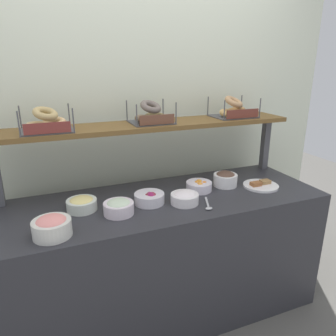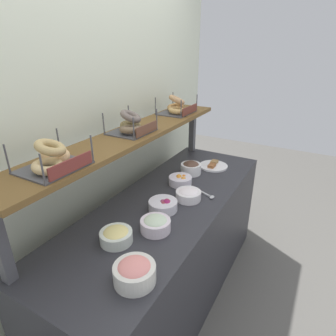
{
  "view_description": "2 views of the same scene",
  "coord_description": "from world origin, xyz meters",
  "px_view_note": "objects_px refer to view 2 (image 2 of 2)",
  "views": [
    {
      "loc": [
        -0.68,
        -1.72,
        1.67
      ],
      "look_at": [
        0.03,
        0.04,
        1.03
      ],
      "focal_mm": 34.37,
      "sensor_mm": 36.0,
      "label": 1
    },
    {
      "loc": [
        -1.43,
        -0.81,
        1.82
      ],
      "look_at": [
        0.1,
        0.05,
        1.04
      ],
      "focal_mm": 30.27,
      "sensor_mm": 36.0,
      "label": 2
    }
  ],
  "objects_px": {
    "bowl_beet_salad": "(163,205)",
    "bowl_chocolate_spread": "(191,168)",
    "bagel_basket_poppy": "(131,125)",
    "bowl_egg_salad": "(116,236)",
    "bagel_basket_sesame": "(177,107)",
    "bowl_lox_spread": "(135,272)",
    "serving_plate_white": "(213,166)",
    "serving_spoon_near_plate": "(208,195)",
    "bowl_cream_cheese": "(188,194)",
    "bowl_fruit_salad": "(180,180)",
    "bowl_scallion_spread": "(155,224)",
    "bagel_basket_plain": "(52,159)"
  },
  "relations": [
    {
      "from": "bowl_egg_salad",
      "to": "bowl_lox_spread",
      "type": "bearing_deg",
      "value": -125.62
    },
    {
      "from": "bowl_beet_salad",
      "to": "bowl_scallion_spread",
      "type": "relative_size",
      "value": 1.07
    },
    {
      "from": "bowl_beet_salad",
      "to": "bagel_basket_plain",
      "type": "relative_size",
      "value": 0.63
    },
    {
      "from": "bowl_fruit_salad",
      "to": "bagel_basket_sesame",
      "type": "bearing_deg",
      "value": 31.64
    },
    {
      "from": "bowl_lox_spread",
      "to": "serving_plate_white",
      "type": "relative_size",
      "value": 0.79
    },
    {
      "from": "bowl_egg_salad",
      "to": "bowl_cream_cheese",
      "type": "height_order",
      "value": "bowl_egg_salad"
    },
    {
      "from": "bowl_egg_salad",
      "to": "bagel_basket_poppy",
      "type": "distance_m",
      "value": 0.72
    },
    {
      "from": "bagel_basket_poppy",
      "to": "bowl_scallion_spread",
      "type": "bearing_deg",
      "value": -131.04
    },
    {
      "from": "bowl_egg_salad",
      "to": "serving_spoon_near_plate",
      "type": "bearing_deg",
      "value": -18.58
    },
    {
      "from": "bowl_egg_salad",
      "to": "bowl_beet_salad",
      "type": "bearing_deg",
      "value": -8.5
    },
    {
      "from": "bowl_chocolate_spread",
      "to": "serving_spoon_near_plate",
      "type": "relative_size",
      "value": 0.98
    },
    {
      "from": "bowl_lox_spread",
      "to": "bagel_basket_poppy",
      "type": "height_order",
      "value": "bagel_basket_poppy"
    },
    {
      "from": "bowl_chocolate_spread",
      "to": "serving_spoon_near_plate",
      "type": "height_order",
      "value": "bowl_chocolate_spread"
    },
    {
      "from": "bowl_egg_salad",
      "to": "bowl_cream_cheese",
      "type": "relative_size",
      "value": 1.01
    },
    {
      "from": "bowl_chocolate_spread",
      "to": "bagel_basket_sesame",
      "type": "distance_m",
      "value": 0.52
    },
    {
      "from": "bagel_basket_plain",
      "to": "bagel_basket_sesame",
      "type": "relative_size",
      "value": 0.96
    },
    {
      "from": "bowl_cream_cheese",
      "to": "serving_spoon_near_plate",
      "type": "bearing_deg",
      "value": -41.67
    },
    {
      "from": "bowl_beet_salad",
      "to": "bowl_chocolate_spread",
      "type": "height_order",
      "value": "bowl_chocolate_spread"
    },
    {
      "from": "bowl_beet_salad",
      "to": "bowl_fruit_salad",
      "type": "bearing_deg",
      "value": 10.75
    },
    {
      "from": "bowl_lox_spread",
      "to": "bowl_cream_cheese",
      "type": "bearing_deg",
      "value": 7.9
    },
    {
      "from": "bowl_egg_salad",
      "to": "bagel_basket_plain",
      "type": "bearing_deg",
      "value": 121.41
    },
    {
      "from": "bowl_beet_salad",
      "to": "bowl_scallion_spread",
      "type": "height_order",
      "value": "bowl_scallion_spread"
    },
    {
      "from": "serving_plate_white",
      "to": "bagel_basket_poppy",
      "type": "height_order",
      "value": "bagel_basket_poppy"
    },
    {
      "from": "bagel_basket_poppy",
      "to": "bowl_egg_salad",
      "type": "bearing_deg",
      "value": -154.13
    },
    {
      "from": "bowl_chocolate_spread",
      "to": "bagel_basket_poppy",
      "type": "height_order",
      "value": "bagel_basket_poppy"
    },
    {
      "from": "bowl_fruit_salad",
      "to": "bowl_scallion_spread",
      "type": "height_order",
      "value": "bowl_scallion_spread"
    },
    {
      "from": "bowl_egg_salad",
      "to": "serving_plate_white",
      "type": "xyz_separation_m",
      "value": [
        1.19,
        -0.09,
        -0.03
      ]
    },
    {
      "from": "bowl_cream_cheese",
      "to": "serving_plate_white",
      "type": "height_order",
      "value": "bowl_cream_cheese"
    },
    {
      "from": "bowl_beet_salad",
      "to": "bowl_egg_salad",
      "type": "relative_size",
      "value": 1.06
    },
    {
      "from": "bagel_basket_sesame",
      "to": "bowl_fruit_salad",
      "type": "bearing_deg",
      "value": -148.36
    },
    {
      "from": "bowl_chocolate_spread",
      "to": "bowl_cream_cheese",
      "type": "distance_m",
      "value": 0.41
    },
    {
      "from": "bowl_fruit_salad",
      "to": "serving_plate_white",
      "type": "distance_m",
      "value": 0.44
    },
    {
      "from": "bowl_scallion_spread",
      "to": "bagel_basket_sesame",
      "type": "xyz_separation_m",
      "value": [
        0.96,
        0.38,
        0.44
      ]
    },
    {
      "from": "bowl_fruit_salad",
      "to": "bowl_egg_salad",
      "type": "relative_size",
      "value": 0.99
    },
    {
      "from": "bagel_basket_plain",
      "to": "bagel_basket_poppy",
      "type": "height_order",
      "value": "bagel_basket_poppy"
    },
    {
      "from": "bowl_beet_salad",
      "to": "bagel_basket_poppy",
      "type": "distance_m",
      "value": 0.55
    },
    {
      "from": "bowl_fruit_salad",
      "to": "bowl_lox_spread",
      "type": "height_order",
      "value": "bowl_lox_spread"
    },
    {
      "from": "bowl_chocolate_spread",
      "to": "bowl_lox_spread",
      "type": "xyz_separation_m",
      "value": [
        -1.14,
        -0.27,
        0.0
      ]
    },
    {
      "from": "bowl_chocolate_spread",
      "to": "bowl_beet_salad",
      "type": "bearing_deg",
      "value": -171.97
    },
    {
      "from": "bowl_lox_spread",
      "to": "bowl_scallion_spread",
      "type": "bearing_deg",
      "value": 17.78
    },
    {
      "from": "bowl_chocolate_spread",
      "to": "serving_plate_white",
      "type": "xyz_separation_m",
      "value": [
        0.22,
        -0.11,
        -0.04
      ]
    },
    {
      "from": "serving_spoon_near_plate",
      "to": "bagel_basket_sesame",
      "type": "height_order",
      "value": "bagel_basket_sesame"
    },
    {
      "from": "bagel_basket_plain",
      "to": "bagel_basket_sesame",
      "type": "bearing_deg",
      "value": 1.3
    },
    {
      "from": "bowl_egg_salad",
      "to": "bowl_scallion_spread",
      "type": "height_order",
      "value": "bowl_scallion_spread"
    },
    {
      "from": "bowl_egg_salad",
      "to": "bagel_basket_sesame",
      "type": "xyz_separation_m",
      "value": [
        1.15,
        0.25,
        0.44
      ]
    },
    {
      "from": "bowl_scallion_spread",
      "to": "serving_spoon_near_plate",
      "type": "xyz_separation_m",
      "value": [
        0.51,
        -0.11,
        -0.04
      ]
    },
    {
      "from": "serving_plate_white",
      "to": "bagel_basket_poppy",
      "type": "xyz_separation_m",
      "value": [
        -0.67,
        0.34,
        0.47
      ]
    },
    {
      "from": "bowl_cream_cheese",
      "to": "bowl_lox_spread",
      "type": "xyz_separation_m",
      "value": [
        -0.76,
        -0.11,
        0.02
      ]
    },
    {
      "from": "serving_plate_white",
      "to": "bowl_chocolate_spread",
      "type": "bearing_deg",
      "value": 152.87
    },
    {
      "from": "bowl_chocolate_spread",
      "to": "bowl_scallion_spread",
      "type": "relative_size",
      "value": 0.96
    }
  ]
}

